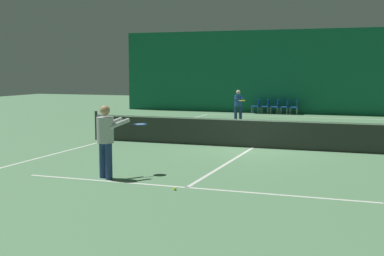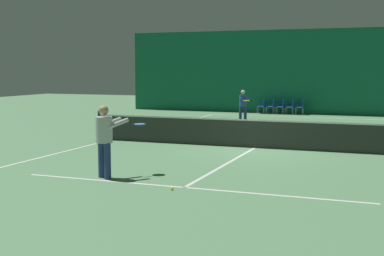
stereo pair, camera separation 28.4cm
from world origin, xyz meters
TOP-DOWN VIEW (x-y plane):
  - ground_plane at (0.00, 0.00)m, footprint 60.00×60.00m
  - backdrop_curtain at (0.00, 14.02)m, footprint 23.00×0.12m
  - court_line_baseline_far at (0.00, 11.90)m, footprint 11.00×0.10m
  - court_line_service_far at (0.00, 6.40)m, footprint 8.25×0.10m
  - court_line_service_near at (0.00, -6.40)m, footprint 8.25×0.10m
  - court_line_sideline_left at (-5.50, 0.00)m, footprint 0.10×23.80m
  - court_line_centre at (0.00, 0.00)m, footprint 0.10×12.80m
  - tennis_net at (0.00, 0.00)m, footprint 12.00×0.10m
  - player_near at (-2.16, -6.09)m, footprint 1.01×1.39m
  - player_far at (-2.70, 8.32)m, footprint 0.87×1.33m
  - courtside_chair_0 at (-2.93, 13.47)m, footprint 0.44×0.44m
  - courtside_chair_1 at (-2.37, 13.47)m, footprint 0.44×0.44m
  - courtside_chair_2 at (-1.81, 13.47)m, footprint 0.44×0.44m
  - courtside_chair_3 at (-1.25, 13.47)m, footprint 0.44×0.44m
  - courtside_chair_4 at (-0.69, 13.47)m, footprint 0.44×0.44m
  - tennis_ball at (-0.15, -6.74)m, footprint 0.07×0.07m

SIDE VIEW (x-z plane):
  - ground_plane at x=0.00m, z-range 0.00..0.00m
  - court_line_baseline_far at x=0.00m, z-range 0.00..0.00m
  - court_line_service_far at x=0.00m, z-range 0.00..0.00m
  - court_line_service_near at x=0.00m, z-range 0.00..0.00m
  - court_line_sideline_left at x=-5.50m, z-range 0.00..0.00m
  - court_line_centre at x=0.00m, z-range 0.00..0.00m
  - tennis_ball at x=-0.15m, z-range 0.00..0.07m
  - courtside_chair_0 at x=-2.93m, z-range 0.07..0.91m
  - courtside_chair_1 at x=-2.37m, z-range 0.07..0.91m
  - courtside_chair_2 at x=-1.81m, z-range 0.07..0.91m
  - courtside_chair_3 at x=-1.25m, z-range 0.07..0.91m
  - courtside_chair_4 at x=-0.69m, z-range 0.07..0.91m
  - tennis_net at x=0.00m, z-range -0.02..1.05m
  - player_far at x=-2.70m, z-range 0.13..1.71m
  - player_near at x=-2.16m, z-range 0.14..1.91m
  - backdrop_curtain at x=0.00m, z-range 0.00..4.90m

